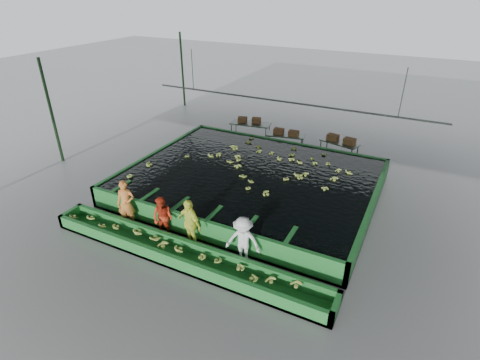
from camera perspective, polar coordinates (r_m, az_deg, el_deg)
The scene contains 21 objects.
ground at distance 14.87m, azimuth -0.88°, elevation -4.21°, with size 80.00×80.00×0.00m, color gray.
shed_roof at distance 12.93m, azimuth -1.04°, elevation 14.91°, with size 20.00×22.00×0.04m, color gray.
shed_posts at distance 13.71m, azimuth -0.95°, elevation 4.67°, with size 20.00×22.00×5.00m, color #1B3A1B, non-canonical shape.
flotation_tank at distance 15.81m, azimuth 1.65°, elevation -0.25°, with size 10.00×8.00×0.90m, color #22742D, non-canonical shape.
tank_water at distance 15.62m, azimuth 1.67°, elevation 1.04°, with size 9.70×7.70×0.00m, color black.
sorting_trough at distance 12.26m, azimuth -8.91°, elevation -11.16°, with size 10.00×1.00×0.50m, color #22742D, non-canonical shape.
cableway_rail at distance 17.86m, azimuth 6.71°, elevation 11.77°, with size 0.08×0.08×14.00m, color #59605B.
rail_hanger_left at distance 19.86m, azimuth -7.27°, elevation 16.35°, with size 0.04×0.04×2.00m, color #59605B.
rail_hanger_right at distance 16.61m, azimuth 23.58°, elevation 12.04°, with size 0.04×0.04×2.00m, color #59605B.
worker_a at distance 14.00m, azimuth -16.96°, elevation -3.48°, with size 0.66×0.43×1.80m, color orange.
worker_b at distance 13.11m, azimuth -11.69°, elevation -5.67°, with size 0.76×0.59×1.56m, color red.
worker_c at distance 12.48m, azimuth -7.71°, elevation -6.59°, with size 1.05×0.44×1.79m, color #F5FF52.
worker_d at distance 11.67m, azimuth 0.44°, elevation -9.33°, with size 1.09×0.63×1.69m, color white.
packing_table_left at distance 21.16m, azimuth 1.59°, elevation 7.41°, with size 2.20×0.88×1.00m, color #59605B, non-canonical shape.
packing_table_mid at distance 19.92m, azimuth 6.88°, elevation 5.72°, with size 1.98×0.79×0.90m, color #59605B, non-canonical shape.
packing_table_right at distance 19.54m, azimuth 14.78°, elevation 4.45°, with size 1.89×0.76×0.86m, color #59605B, non-canonical shape.
box_stack_left at distance 21.10m, azimuth 1.44°, elevation 8.79°, with size 1.28×0.35×0.28m, color brown, non-canonical shape.
box_stack_mid at distance 19.68m, azimuth 7.02°, elevation 6.84°, with size 1.31×0.36×0.28m, color brown, non-canonical shape.
box_stack_right at distance 19.36m, azimuth 15.10°, elevation 5.58°, with size 1.43×0.40×0.31m, color brown, non-canonical shape.
floating_bananas at distance 16.28m, azimuth 2.88°, elevation 2.18°, with size 9.14×6.23×0.12m, color #96B145, non-canonical shape.
trough_bananas at distance 12.17m, azimuth -8.96°, elevation -10.61°, with size 8.59×0.57×0.11m, color #96B145, non-canonical shape.
Camera 1 is at (5.92, -11.12, 7.91)m, focal length 28.00 mm.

